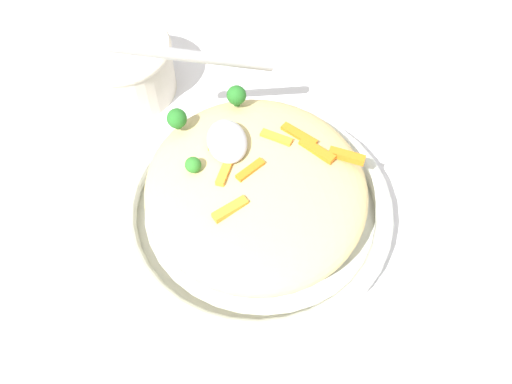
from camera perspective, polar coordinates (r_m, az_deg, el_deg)
ground_plane at (r=0.59m, az=-0.00°, el=-3.16°), size 2.40×2.40×0.00m
serving_bowl at (r=0.57m, az=-0.00°, el=-1.96°), size 0.29×0.29×0.04m
pasta_mound at (r=0.53m, az=-0.00°, el=0.52°), size 0.24×0.23×0.06m
carrot_piece_0 at (r=0.54m, az=4.72°, el=6.18°), size 0.04×0.03×0.01m
carrot_piece_1 at (r=0.51m, az=-0.59°, el=2.30°), size 0.02×0.03×0.01m
carrot_piece_2 at (r=0.53m, az=6.67°, el=4.53°), size 0.04×0.03×0.01m
carrot_piece_3 at (r=0.51m, az=-3.36°, el=2.43°), size 0.04×0.03×0.01m
carrot_piece_4 at (r=0.53m, az=-4.61°, el=5.60°), size 0.03×0.02×0.01m
carrot_piece_5 at (r=0.48m, az=-2.84°, el=-1.88°), size 0.02×0.04×0.01m
carrot_piece_6 at (r=0.53m, az=9.90°, el=3.86°), size 0.03×0.04×0.01m
carrot_piece_7 at (r=0.53m, az=2.23°, el=5.94°), size 0.03×0.03×0.01m
broccoli_floret_0 at (r=0.57m, az=-1.85°, el=10.54°), size 0.02×0.02×0.02m
broccoli_floret_1 at (r=0.55m, az=-8.63°, el=7.93°), size 0.02×0.02×0.02m
broccoli_floret_2 at (r=0.51m, az=-6.88°, el=2.94°), size 0.02×0.02×0.02m
serving_spoon at (r=0.53m, az=-4.49°, el=9.21°), size 0.13×0.17×0.10m
companion_bowl at (r=0.71m, az=-14.23°, el=13.21°), size 0.13×0.13×0.07m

